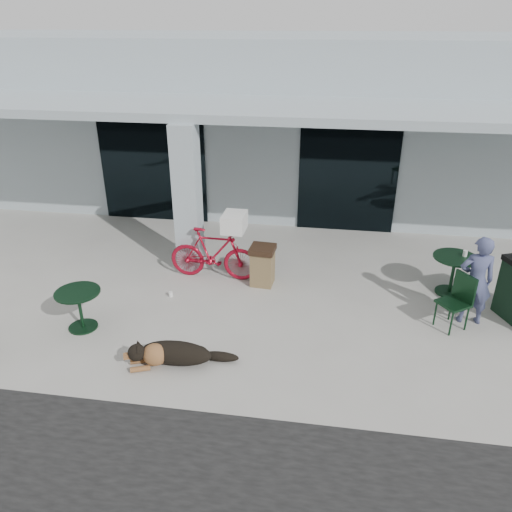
% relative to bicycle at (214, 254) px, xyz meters
% --- Properties ---
extents(ground, '(80.00, 80.00, 0.00)m').
position_rel_bicycle_xyz_m(ground, '(0.89, -1.90, -0.56)').
color(ground, '#ABAAA2').
rests_on(ground, ground).
extents(building, '(22.00, 7.00, 4.50)m').
position_rel_bicycle_xyz_m(building, '(0.89, 6.60, 1.69)').
color(building, '#A0AFB5').
rests_on(building, ground).
extents(storefront_glass_left, '(2.80, 0.06, 2.70)m').
position_rel_bicycle_xyz_m(storefront_glass_left, '(-2.31, 3.08, 0.79)').
color(storefront_glass_left, black).
rests_on(storefront_glass_left, ground).
extents(storefront_glass_right, '(2.40, 0.06, 2.70)m').
position_rel_bicycle_xyz_m(storefront_glass_right, '(2.69, 3.08, 0.79)').
color(storefront_glass_right, black).
rests_on(storefront_glass_right, ground).
extents(column, '(0.50, 0.50, 3.12)m').
position_rel_bicycle_xyz_m(column, '(-0.61, 0.40, 1.00)').
color(column, '#A0AFB5').
rests_on(column, ground).
extents(overhang, '(22.00, 2.80, 0.18)m').
position_rel_bicycle_xyz_m(overhang, '(0.89, 1.70, 2.65)').
color(overhang, '#A0AFB5').
rests_on(overhang, column).
extents(bicycle, '(1.87, 0.58, 1.12)m').
position_rel_bicycle_xyz_m(bicycle, '(0.00, 0.00, 0.00)').
color(bicycle, maroon).
rests_on(bicycle, ground).
extents(laundry_basket, '(0.46, 0.61, 0.35)m').
position_rel_bicycle_xyz_m(laundry_basket, '(0.45, -0.01, 0.73)').
color(laundry_basket, white).
rests_on(laundry_basket, bicycle).
extents(dog, '(1.39, 0.88, 0.44)m').
position_rel_bicycle_xyz_m(dog, '(0.06, -2.90, -0.34)').
color(dog, black).
rests_on(dog, ground).
extents(cup_near_dog, '(0.10, 0.10, 0.10)m').
position_rel_bicycle_xyz_m(cup_near_dog, '(-0.67, -0.90, -0.51)').
color(cup_near_dog, white).
rests_on(cup_near_dog, ground).
extents(cafe_table_near, '(0.95, 0.95, 0.73)m').
position_rel_bicycle_xyz_m(cafe_table_near, '(-1.88, -2.18, -0.19)').
color(cafe_table_near, black).
rests_on(cafe_table_near, ground).
extents(cafe_table_far, '(1.05, 1.05, 0.80)m').
position_rel_bicycle_xyz_m(cafe_table_far, '(4.77, 0.10, -0.16)').
color(cafe_table_far, black).
rests_on(cafe_table_far, ground).
extents(cafe_chair_far_b, '(0.67, 0.66, 1.01)m').
position_rel_bicycle_xyz_m(cafe_chair_far_b, '(4.53, -1.18, -0.05)').
color(cafe_chair_far_b, black).
rests_on(cafe_chair_far_b, ground).
extents(person, '(0.62, 0.42, 1.66)m').
position_rel_bicycle_xyz_m(person, '(4.90, -0.92, 0.27)').
color(person, '#454B74').
rests_on(person, ground).
extents(cup_on_table, '(0.10, 0.10, 0.12)m').
position_rel_bicycle_xyz_m(cup_on_table, '(4.95, 0.16, 0.30)').
color(cup_on_table, white).
rests_on(cup_on_table, cafe_table_far).
extents(trash_receptacle, '(0.53, 0.53, 0.83)m').
position_rel_bicycle_xyz_m(trash_receptacle, '(1.03, -0.10, -0.14)').
color(trash_receptacle, brown).
rests_on(trash_receptacle, ground).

